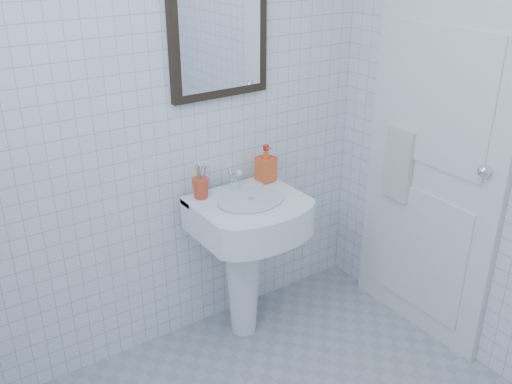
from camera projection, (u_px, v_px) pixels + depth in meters
wall_back at (167, 103)px, 2.55m from camera, size 2.20×0.02×2.50m
washbasin at (245, 243)px, 2.83m from camera, size 0.52×0.38×0.80m
faucet at (234, 181)px, 2.77m from camera, size 0.05×0.10×0.12m
toothbrush_cup at (201, 188)px, 2.69m from camera, size 0.11×0.11×0.10m
soap_dispenser at (266, 163)px, 2.86m from camera, size 0.09×0.09×0.18m
wall_mirror at (219, 29)px, 2.55m from camera, size 0.50×0.04×0.62m
bathroom_door at (435, 149)px, 2.72m from camera, size 0.04×0.80×2.00m
towel_ring at (405, 130)px, 2.82m from camera, size 0.01×0.18×0.18m
hand_towel at (399, 165)px, 2.89m from camera, size 0.03×0.16×0.38m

